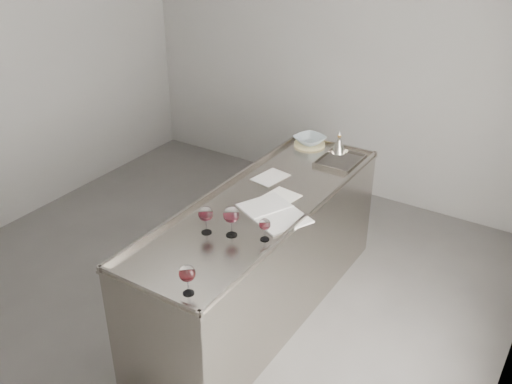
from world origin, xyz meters
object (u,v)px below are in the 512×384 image
Objects in this scene: counter at (261,257)px; wine_glass_left at (206,214)px; wine_funnel at (339,146)px; ceramic_bowl at (310,140)px; wine_glass_middle at (231,215)px; notebook at (274,213)px; wine_glass_right at (187,274)px; wine_glass_small at (265,225)px.

counter is 12.63× the size of wine_glass_left.
ceramic_bowl is at bearing -180.00° from wine_funnel.
wine_funnel is at bearing 83.79° from wine_glass_left.
ceramic_bowl is at bearing 99.36° from wine_glass_middle.
wine_glass_left is 0.17m from wine_glass_middle.
notebook is 1.17m from wine_funnel.
wine_glass_right reaches higher than counter.
notebook is at bearing 92.66° from wine_glass_right.
wine_glass_right is (0.20, -1.08, 0.60)m from counter.
wine_glass_right is at bearing -79.34° from counter.
wine_funnel is (-0.12, 2.16, -0.07)m from wine_glass_right.
wine_glass_left is 0.76× the size of ceramic_bowl.
wine_glass_small is 0.34m from notebook.
wine_glass_right is 1.00m from notebook.
wine_glass_left is 0.92× the size of wine_glass_middle.
counter is at bearing -94.45° from wine_funnel.
wine_glass_middle reaches higher than wine_glass_left.
wine_glass_small is at bearing -82.78° from wine_funnel.
wine_glass_left is 1.61m from ceramic_bowl.
wine_glass_left is 1.62m from wine_funnel.
wine_glass_left is at bearing -99.75° from counter.
wine_glass_right is at bearing -62.06° from wine_glass_left.
notebook is 2.28× the size of ceramic_bowl.
ceramic_bowl is (-0.39, 2.16, -0.08)m from wine_glass_right.
wine_glass_middle reaches higher than ceramic_bowl.
wine_glass_middle reaches higher than wine_glass_small.
wine_glass_left is 0.63m from wine_glass_right.
ceramic_bowl is at bearing 131.53° from notebook.
ceramic_bowl is at bearing 100.32° from wine_glass_right.
wine_glass_small is (0.27, -0.39, 0.58)m from counter.
wine_glass_right is at bearing -62.34° from notebook.
wine_glass_right is (0.29, -0.55, -0.01)m from wine_glass_left.
notebook is at bearing -29.99° from counter.
counter is 0.51m from notebook.
wine_glass_right is 0.95× the size of wine_funnel.
wine_glass_small is (0.36, 0.13, -0.03)m from wine_glass_left.
counter is 0.81m from wine_glass_left.
notebook is (0.16, -0.09, 0.47)m from counter.
wine_glass_middle is 0.36× the size of notebook.
wine_funnel reaches higher than wine_glass_right.
counter is 13.22× the size of wine_glass_right.
wine_glass_middle reaches higher than counter.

